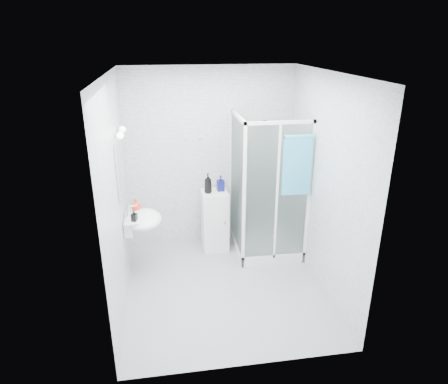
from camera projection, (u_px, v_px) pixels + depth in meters
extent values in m
cube|color=silver|center=(224.00, 191.00, 4.56)|extent=(2.40, 2.60, 2.60)
cube|color=#9DA0A2|center=(224.00, 287.00, 5.03)|extent=(2.40, 2.60, 0.01)
cube|color=silver|center=(224.00, 73.00, 4.08)|extent=(2.40, 2.60, 0.01)
cube|color=white|center=(265.00, 246.00, 5.90)|extent=(0.90, 0.90, 0.12)
cube|color=white|center=(239.00, 117.00, 5.14)|extent=(0.04, 0.90, 0.04)
cube|color=white|center=(280.00, 123.00, 4.80)|extent=(0.90, 0.04, 0.04)
cube|color=white|center=(244.00, 200.00, 5.10)|extent=(0.04, 0.04, 2.00)
cube|color=white|center=(237.00, 185.00, 5.48)|extent=(0.02, 0.82, 1.84)
cube|color=white|center=(277.00, 195.00, 5.14)|extent=(0.82, 0.02, 1.84)
cube|color=white|center=(277.00, 195.00, 5.15)|extent=(0.03, 0.04, 1.84)
cylinder|color=silver|center=(262.00, 154.00, 5.79)|extent=(0.02, 0.02, 1.00)
cylinder|color=silver|center=(264.00, 123.00, 5.59)|extent=(0.09, 0.05, 0.09)
cylinder|color=silver|center=(264.00, 173.00, 5.93)|extent=(0.12, 0.04, 0.12)
cylinder|color=silver|center=(303.00, 139.00, 4.88)|extent=(0.03, 0.05, 0.03)
cube|color=white|center=(129.00, 224.00, 5.01)|extent=(0.10, 0.40, 0.18)
ellipsoid|color=white|center=(144.00, 220.00, 5.01)|extent=(0.46, 0.56, 0.20)
cube|color=white|center=(133.00, 217.00, 4.98)|extent=(0.16, 0.50, 0.02)
cylinder|color=silver|center=(128.00, 211.00, 4.94)|extent=(0.04, 0.04, 0.16)
cylinder|color=silver|center=(132.00, 206.00, 4.92)|extent=(0.12, 0.02, 0.02)
cube|color=white|center=(120.00, 167.00, 4.73)|extent=(0.02, 0.60, 0.70)
cylinder|color=silver|center=(116.00, 136.00, 4.43)|extent=(0.05, 0.04, 0.04)
sphere|color=white|center=(120.00, 136.00, 4.43)|extent=(0.08, 0.08, 0.08)
cylinder|color=silver|center=(119.00, 129.00, 4.72)|extent=(0.05, 0.04, 0.04)
sphere|color=white|center=(122.00, 129.00, 4.73)|extent=(0.08, 0.08, 0.08)
cylinder|color=silver|center=(185.00, 138.00, 5.56)|extent=(0.02, 0.04, 0.02)
sphere|color=silver|center=(186.00, 139.00, 5.53)|extent=(0.03, 0.03, 0.03)
cylinder|color=silver|center=(200.00, 138.00, 5.59)|extent=(0.02, 0.04, 0.02)
sphere|color=silver|center=(200.00, 138.00, 5.56)|extent=(0.03, 0.03, 0.03)
cube|color=white|center=(215.00, 220.00, 5.81)|extent=(0.37, 0.37, 0.89)
cube|color=white|center=(217.00, 226.00, 5.65)|extent=(0.33, 0.01, 0.76)
sphere|color=orange|center=(225.00, 223.00, 5.63)|extent=(0.03, 0.03, 0.03)
cube|color=#33A0C1|center=(297.00, 166.00, 4.98)|extent=(0.36, 0.04, 0.75)
cylinder|color=#33A0C1|center=(299.00, 137.00, 4.85)|extent=(0.36, 0.05, 0.05)
imported|color=black|center=(208.00, 183.00, 5.57)|extent=(0.13, 0.13, 0.28)
imported|color=#0F135A|center=(221.00, 183.00, 5.66)|extent=(0.11, 0.11, 0.22)
imported|color=red|center=(136.00, 205.00, 5.09)|extent=(0.16, 0.16, 0.16)
imported|color=black|center=(134.00, 216.00, 4.81)|extent=(0.08, 0.08, 0.14)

